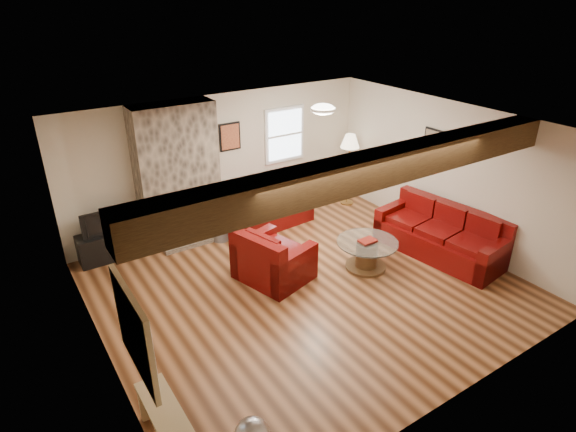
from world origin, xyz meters
name	(u,v)px	position (x,y,z in m)	size (l,w,h in m)	color
room	(308,213)	(0.00, 0.00, 1.25)	(8.00, 8.00, 8.00)	#4F2A14
oak_beam	(373,169)	(0.00, -1.25, 2.31)	(6.00, 0.36, 0.38)	black
chimney_breast	(178,177)	(-1.00, 2.49, 1.22)	(1.40, 0.67, 2.50)	#3A332D
back_window	(285,135)	(1.35, 2.71, 1.55)	(0.90, 0.08, 1.10)	white
hatch_window	(135,332)	(-2.96, -1.50, 1.45)	(0.08, 1.00, 0.90)	tan
ceiling_dome	(323,111)	(0.90, 0.90, 2.44)	(0.40, 0.40, 0.18)	white
artwork_back	(230,137)	(0.15, 2.71, 1.70)	(0.42, 0.06, 0.52)	black
artwork_right	(436,142)	(2.96, 0.30, 1.75)	(0.06, 0.55, 0.42)	black
sofa_three	(440,232)	(2.48, -0.44, 0.42)	(2.17, 0.91, 0.84)	#4E0705
loveseat	(267,203)	(0.63, 2.23, 0.43)	(1.62, 0.93, 0.86)	#4E0705
armchair_red	(274,254)	(-0.29, 0.49, 0.43)	(1.05, 0.92, 0.85)	#4E0705
coffee_table	(366,255)	(1.13, -0.10, 0.24)	(1.00, 1.00, 0.52)	#472C16
tv_cabinet	(108,246)	(-2.33, 2.53, 0.24)	(0.98, 0.39, 0.49)	black
television	(104,221)	(-2.33, 2.53, 0.71)	(0.76, 0.10, 0.44)	black
floor_lamp	(350,145)	(2.54, 2.10, 1.29)	(0.39, 0.39, 1.51)	#AB8747
coal_bucket	(220,232)	(-0.45, 2.10, 0.14)	(0.31, 0.31, 0.29)	slate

